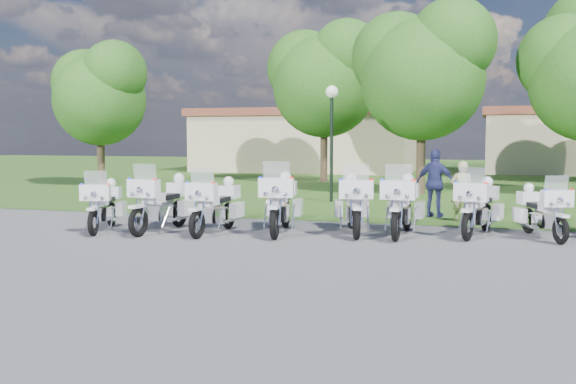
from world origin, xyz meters
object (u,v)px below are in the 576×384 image
(motorcycle_7, at_px, (541,211))
(bystander_c, at_px, (435,184))
(motorcycle_3, at_px, (281,202))
(motorcycle_5, at_px, (403,205))
(motorcycle_1, at_px, (163,202))
(motorcycle_6, at_px, (479,206))
(bystander_a, at_px, (462,191))
(motorcycle_2, at_px, (216,205))
(motorcycle_4, at_px, (353,203))
(lamp_post, at_px, (332,114))
(motorcycle_0, at_px, (104,205))

(motorcycle_7, height_order, bystander_c, bystander_c)
(motorcycle_3, xyz_separation_m, motorcycle_5, (2.84, 0.53, -0.02))
(motorcycle_1, relative_size, motorcycle_7, 1.20)
(motorcycle_6, bearing_deg, motorcycle_5, 28.33)
(bystander_a, bearing_deg, bystander_c, -42.68)
(motorcycle_2, height_order, motorcycle_4, motorcycle_4)
(motorcycle_1, bearing_deg, motorcycle_4, -162.91)
(motorcycle_1, height_order, lamp_post, lamp_post)
(motorcycle_3, distance_m, motorcycle_4, 1.73)
(motorcycle_1, height_order, motorcycle_6, motorcycle_1)
(motorcycle_2, height_order, motorcycle_3, motorcycle_3)
(motorcycle_6, relative_size, lamp_post, 0.59)
(motorcycle_3, bearing_deg, motorcycle_7, -179.97)
(motorcycle_4, xyz_separation_m, bystander_a, (2.42, 2.95, 0.11))
(lamp_post, xyz_separation_m, bystander_a, (4.61, -4.07, -2.28))
(motorcycle_7, bearing_deg, motorcycle_5, -11.96)
(bystander_a, relative_size, bystander_c, 0.84)
(bystander_c, bearing_deg, motorcycle_3, 65.31)
(motorcycle_6, relative_size, motorcycle_7, 1.15)
(motorcycle_2, relative_size, lamp_post, 0.58)
(lamp_post, height_order, bystander_a, lamp_post)
(motorcycle_0, xyz_separation_m, motorcycle_7, (10.24, 1.93, -0.02))
(motorcycle_6, height_order, lamp_post, lamp_post)
(motorcycle_1, bearing_deg, motorcycle_7, -165.56)
(motorcycle_4, bearing_deg, motorcycle_7, 172.01)
(motorcycle_3, height_order, bystander_a, motorcycle_3)
(motorcycle_2, relative_size, motorcycle_3, 0.92)
(bystander_c, bearing_deg, motorcycle_4, 79.78)
(motorcycle_5, relative_size, lamp_post, 0.62)
(motorcycle_4, height_order, motorcycle_7, motorcycle_4)
(motorcycle_4, distance_m, bystander_a, 3.81)
(motorcycle_1, height_order, motorcycle_7, motorcycle_1)
(bystander_a, bearing_deg, motorcycle_5, 65.40)
(motorcycle_0, distance_m, motorcycle_1, 1.48)
(motorcycle_7, height_order, bystander_a, bystander_a)
(bystander_c, bearing_deg, motorcycle_1, 51.41)
(motorcycle_3, distance_m, motorcycle_6, 4.67)
(motorcycle_2, distance_m, motorcycle_3, 1.58)
(motorcycle_2, relative_size, bystander_a, 1.46)
(motorcycle_4, bearing_deg, bystander_c, -130.16)
(motorcycle_0, xyz_separation_m, motorcycle_2, (2.81, 0.43, 0.04))
(motorcycle_1, distance_m, lamp_post, 8.73)
(bystander_a, bearing_deg, motorcycle_1, 28.48)
(motorcycle_1, relative_size, motorcycle_2, 1.05)
(motorcycle_0, relative_size, bystander_c, 1.12)
(motorcycle_3, bearing_deg, motorcycle_0, 1.99)
(motorcycle_5, bearing_deg, motorcycle_3, 11.63)
(motorcycle_1, relative_size, motorcycle_5, 0.99)
(motorcycle_4, xyz_separation_m, lamp_post, (-2.20, 7.02, 2.38))
(motorcycle_3, relative_size, motorcycle_4, 1.05)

